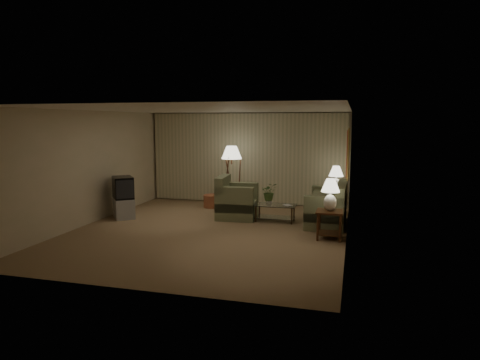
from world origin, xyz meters
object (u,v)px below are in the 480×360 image
tv_cabinet (124,208)px  ottoman (213,201)px  table_lamp_near (330,192)px  vase (269,202)px  coffee_table (275,210)px  crt_tv (123,187)px  side_table_far (335,199)px  table_lamp_far (336,176)px  side_table_near (330,219)px  armchair (237,201)px  sofa (327,208)px  floor_lamp (232,176)px

tv_cabinet → ottoman: size_ratio=1.62×
table_lamp_near → vase: table_lamp_near is taller
coffee_table → crt_tv: crt_tv is taller
side_table_far → ottoman: 3.43m
table_lamp_near → vase: (-1.53, 1.25, -0.51)m
table_lamp_far → crt_tv: size_ratio=0.85×
side_table_near → coffee_table: side_table_near is taller
crt_tv → ottoman: (1.78, 1.85, -0.60)m
table_lamp_far → table_lamp_near: bearing=-90.0°
armchair → table_lamp_far: size_ratio=1.72×
tv_cabinet → crt_tv: 0.53m
sofa → vase: bearing=-85.0°
armchair → table_lamp_far: table_lamp_far is taller
table_lamp_near → vase: size_ratio=4.60×
side_table_near → crt_tv: bearing=172.7°
tv_cabinet → table_lamp_far: bearing=71.8°
side_table_near → side_table_far: (-0.00, 2.60, -0.02)m
table_lamp_far → armchair: bearing=-153.0°
table_lamp_near → tv_cabinet: bearing=172.7°
sofa → table_lamp_far: 1.40m
crt_tv → ottoman: crt_tv is taller
table_lamp_far → vase: table_lamp_far is taller
armchair → crt_tv: (-2.81, -0.72, 0.35)m
sofa → vase: sofa is taller
sofa → crt_tv: size_ratio=2.25×
sofa → side_table_near: 1.36m
crt_tv → coffee_table: bearing=60.1°
coffee_table → tv_cabinet: size_ratio=1.18×
vase → crt_tv: bearing=-171.0°
armchair → tv_cabinet: armchair is taller
table_lamp_near → vase: bearing=140.8°
table_lamp_near → coffee_table: 2.00m
tv_cabinet → armchair: bearing=65.7°
armchair → crt_tv: crt_tv is taller
armchair → table_lamp_near: (2.39, -1.38, 0.57)m
tv_cabinet → sofa: bearing=59.1°
armchair → side_table_near: 2.76m
table_lamp_far → ottoman: (-3.42, -0.08, -0.82)m
tv_cabinet → ottoman: (1.78, 1.85, -0.07)m
side_table_near → vase: bearing=140.8°
table_lamp_far → crt_tv: 5.55m
table_lamp_near → tv_cabinet: (-5.20, 0.67, -0.75)m
armchair → side_table_far: armchair is taller
side_table_far → floor_lamp: size_ratio=0.34×
vase → floor_lamp: bearing=135.9°
table_lamp_far → ottoman: table_lamp_far is taller
side_table_far → vase: 2.04m
coffee_table → ottoman: coffee_table is taller
armchair → vase: armchair is taller
crt_tv → ottoman: bearing=97.7°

